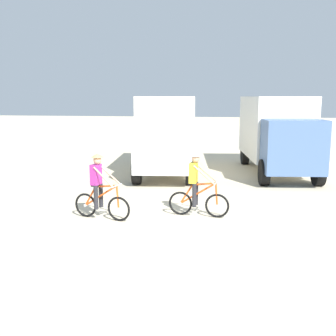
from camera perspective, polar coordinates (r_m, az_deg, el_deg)
The scene contains 5 objects.
ground_plane at distance 9.92m, azimuth -2.71°, elevation -9.71°, with size 120.00×120.00×0.00m, color beige.
box_truck_cream_rv at distance 18.15m, azimuth -0.12°, elevation 5.31°, with size 3.03×6.95×3.35m.
box_truck_white_box at distance 18.60m, azimuth 14.97°, elevation 5.09°, with size 3.12×6.97×3.35m.
cyclist_orange_shirt at distance 11.32m, azimuth -9.55°, elevation -2.90°, with size 1.70×0.59×1.82m.
cyclist_cowboy_hat at distance 11.45m, azimuth 4.04°, elevation -2.64°, with size 1.73×0.52×1.82m.
Camera 1 is at (1.91, -9.15, 3.33)m, focal length 43.59 mm.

